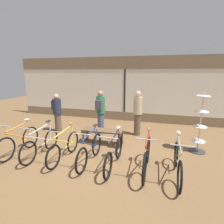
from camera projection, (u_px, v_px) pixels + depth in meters
name	position (u px, v px, depth m)	size (l,w,h in m)	color
ground_plane	(95.00, 156.00, 5.23)	(24.00, 24.00, 0.00)	brown
shop_back_wall	(125.00, 89.00, 8.75)	(12.00, 0.08, 3.20)	#7A664C
bicycle_far_left	(19.00, 142.00, 5.31)	(0.46, 1.70, 1.04)	black
bicycle_left	(41.00, 144.00, 5.17)	(0.46, 1.71, 1.02)	black
bicycle_center_left	(64.00, 147.00, 4.97)	(0.46, 1.69, 1.01)	black
bicycle_center	(90.00, 150.00, 4.78)	(0.46, 1.69, 1.02)	black
bicycle_center_right	(114.00, 154.00, 4.57)	(0.46, 1.72, 1.01)	black
bicycle_right	(147.00, 157.00, 4.35)	(0.46, 1.76, 1.05)	black
bicycle_far_right	(178.00, 162.00, 4.12)	(0.46, 1.75, 1.02)	black
accessory_rack	(200.00, 129.00, 5.37)	(0.48, 0.48, 1.87)	#333333
display_bench	(102.00, 132.00, 6.05)	(1.40, 0.44, 0.51)	brown
customer_near_rack	(57.00, 112.00, 7.17)	(0.56, 0.51, 1.60)	brown
customer_by_window	(138.00, 112.00, 6.80)	(0.40, 0.40, 1.76)	brown
customer_mid_floor	(101.00, 111.00, 6.94)	(0.34, 0.48, 1.75)	#424C6B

